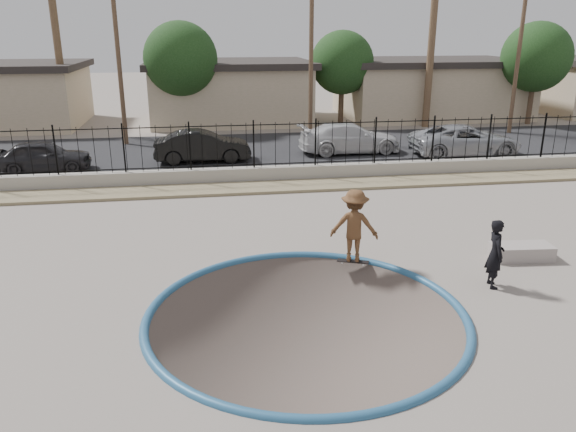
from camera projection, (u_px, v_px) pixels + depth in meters
The scene contains 25 objects.
ground at pixel (251, 196), 24.65m from camera, with size 120.00×120.00×2.20m, color #6F655D.
bowl_pit at pixel (306, 316), 12.13m from camera, with size 6.84×6.84×1.80m, color #4A3E39, non-canonical shape.
coping_ring at pixel (306, 316), 12.13m from camera, with size 7.04×7.04×0.20m, color #27577F.
rock_strip at pixel (257, 188), 21.66m from camera, with size 42.00×1.60×0.11m, color #938460.
retaining_wall at pixel (254, 175), 22.62m from camera, with size 42.00×0.45×0.60m, color #9D978A.
fence at pixel (254, 145), 22.23m from camera, with size 40.00×0.04×1.80m.
street at pixel (242, 148), 28.98m from camera, with size 90.00×8.00×0.04m, color black.
house_center at pixel (230, 90), 37.26m from camera, with size 10.60×8.60×3.90m.
house_east at pixel (430, 87), 39.32m from camera, with size 12.60×8.60×3.90m.
palm_mid at pixel (54, 14), 31.94m from camera, with size 2.30×2.30×9.30m.
palm_right at pixel (435, 3), 33.11m from camera, with size 2.30×2.30×10.30m.
utility_pole_left at pixel (118, 53), 28.48m from camera, with size 1.70×0.24×9.00m.
utility_pole_mid at pixel (311, 47), 29.87m from camera, with size 1.70×0.24×9.50m.
utility_pole_right at pixel (519, 51), 31.72m from camera, with size 1.70×0.24×9.00m.
street_tree_left at pixel (181, 59), 32.83m from camera, with size 4.32×4.32×6.36m.
street_tree_mid at pixel (342, 63), 35.36m from camera, with size 3.96×3.96×5.83m.
street_tree_right at pixel (536, 57), 35.14m from camera, with size 4.32×4.32×6.36m.
skater at pixel (354, 229), 14.51m from camera, with size 1.24×0.71×1.92m, color brown.
skateboard at pixel (353, 261), 14.80m from camera, with size 0.85×0.49×0.07m.
videographer at pixel (495, 254), 13.26m from camera, with size 0.61×0.40×1.68m, color black.
concrete_ledge at pixel (521, 252), 15.07m from camera, with size 1.60×0.70×0.40m, color gray.
car_a at pixel (43, 156), 24.10m from camera, with size 1.57×3.90×1.33m, color black.
car_b at pixel (202, 146), 25.78m from camera, with size 1.52×4.37×1.44m, color black.
car_c at pixel (350, 138), 27.64m from camera, with size 2.04×5.01×1.45m, color silver.
car_d at pixel (465, 140), 27.03m from camera, with size 2.45×5.31×1.47m, color #9B9EA4.
Camera 1 is at (-2.07, -11.62, 5.90)m, focal length 35.00 mm.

